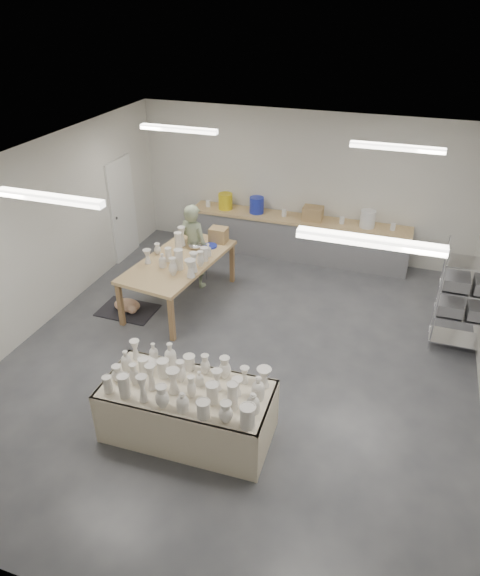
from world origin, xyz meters
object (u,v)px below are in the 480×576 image
at_px(work_table, 184,258).
at_px(red_stool, 201,266).
at_px(drying_table, 188,408).
at_px(potter, 194,246).

bearing_deg(work_table, red_stool, 101.67).
distance_m(drying_table, work_table, 3.33).
bearing_deg(work_table, drying_table, -58.09).
height_order(drying_table, potter, potter).
bearing_deg(red_stool, potter, -90.00).
bearing_deg(drying_table, red_stool, 109.15).
xyz_separation_m(potter, red_stool, (0.00, 0.27, -0.56)).
distance_m(drying_table, red_stool, 4.15).
distance_m(potter, red_stool, 0.62).
bearing_deg(potter, red_stool, -76.37).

